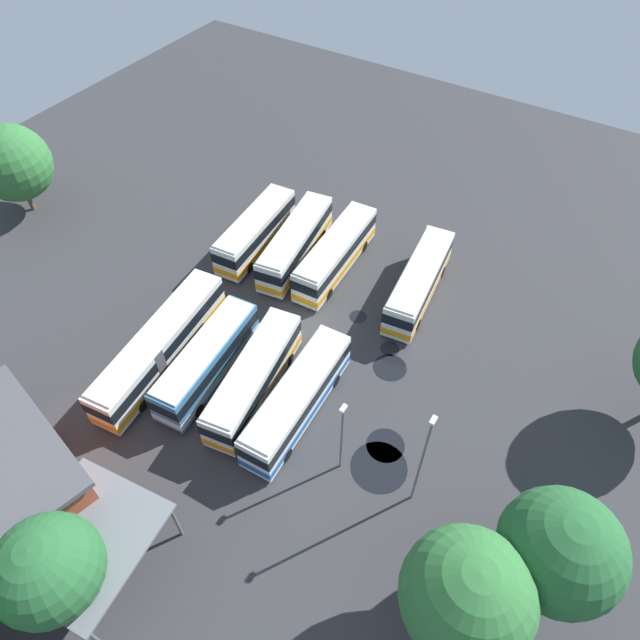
# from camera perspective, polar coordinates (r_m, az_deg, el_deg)

# --- Properties ---
(ground_plane) EXTENTS (92.74, 92.74, 0.00)m
(ground_plane) POSITION_cam_1_polar(r_m,az_deg,el_deg) (46.68, -2.24, -0.59)
(ground_plane) COLOR #333335
(bus_row0_slot1) EXTENTS (11.55, 3.14, 3.54)m
(bus_row0_slot1) POSITION_cam_1_polar(r_m,az_deg,el_deg) (40.11, -2.28, -7.93)
(bus_row0_slot1) COLOR silver
(bus_row0_slot1) RESTS_ON ground_plane
(bus_row0_slot2) EXTENTS (11.39, 4.32, 3.54)m
(bus_row0_slot2) POSITION_cam_1_polar(r_m,az_deg,el_deg) (41.38, -6.68, -5.80)
(bus_row0_slot2) COLOR silver
(bus_row0_slot2) RESTS_ON ground_plane
(bus_row0_slot3) EXTENTS (10.89, 3.60, 3.54)m
(bus_row0_slot3) POSITION_cam_1_polar(r_m,az_deg,el_deg) (42.87, -11.33, -4.01)
(bus_row0_slot3) COLOR teal
(bus_row0_slot3) RESTS_ON ground_plane
(bus_row0_slot4) EXTENTS (14.37, 4.21, 3.54)m
(bus_row0_slot4) POSITION_cam_1_polar(r_m,az_deg,el_deg) (44.55, -15.88, -2.56)
(bus_row0_slot4) COLOR silver
(bus_row0_slot4) RESTS_ON ground_plane
(bus_row1_slot0) EXTENTS (11.43, 3.91, 3.54)m
(bus_row1_slot0) POSITION_cam_1_polar(r_m,az_deg,el_deg) (48.28, 10.00, 3.87)
(bus_row1_slot0) COLOR silver
(bus_row1_slot0) RESTS_ON ground_plane
(bus_row1_slot2) EXTENTS (11.48, 3.22, 3.54)m
(bus_row1_slot2) POSITION_cam_1_polar(r_m,az_deg,el_deg) (50.14, 1.60, 6.77)
(bus_row1_slot2) COLOR silver
(bus_row1_slot2) RESTS_ON ground_plane
(bus_row1_slot3) EXTENTS (11.51, 4.31, 3.54)m
(bus_row1_slot3) POSITION_cam_1_polar(r_m,az_deg,el_deg) (51.26, -2.49, 7.86)
(bus_row1_slot3) COLOR silver
(bus_row1_slot3) RESTS_ON ground_plane
(bus_row1_slot4) EXTENTS (10.76, 3.51, 3.54)m
(bus_row1_slot4) POSITION_cam_1_polar(r_m,az_deg,el_deg) (52.78, -6.53, 8.95)
(bus_row1_slot4) COLOR silver
(bus_row1_slot4) RESTS_ON ground_plane
(depot_building) EXTENTS (9.66, 12.62, 6.38)m
(depot_building) POSITION_cam_1_polar(r_m,az_deg,el_deg) (40.21, -28.93, -14.15)
(depot_building) COLOR #99422D
(depot_building) RESTS_ON ground_plane
(maintenance_shelter) EXTENTS (8.37, 7.65, 4.17)m
(maintenance_shelter) POSITION_cam_1_polar(r_m,az_deg,el_deg) (35.80, -22.66, -19.91)
(maintenance_shelter) COLOR slate
(maintenance_shelter) RESTS_ON ground_plane
(lamp_post_mid_lot) EXTENTS (0.56, 0.28, 7.30)m
(lamp_post_mid_lot) POSITION_cam_1_polar(r_m,az_deg,el_deg) (36.03, 2.22, -11.61)
(lamp_post_mid_lot) COLOR slate
(lamp_post_mid_lot) RESTS_ON ground_plane
(lamp_post_near_entrance) EXTENTS (0.56, 0.28, 9.64)m
(lamp_post_near_entrance) POSITION_cam_1_polar(r_m,az_deg,el_deg) (34.42, 10.31, -13.68)
(lamp_post_near_entrance) COLOR slate
(lamp_post_near_entrance) RESTS_ON ground_plane
(tree_east_edge) EXTENTS (7.23, 7.23, 8.98)m
(tree_east_edge) POSITION_cam_1_polar(r_m,az_deg,el_deg) (62.15, -28.73, 13.77)
(tree_east_edge) COLOR brown
(tree_east_edge) RESTS_ON ground_plane
(tree_north_edge) EXTENTS (5.63, 5.63, 8.60)m
(tree_north_edge) POSITION_cam_1_polar(r_m,az_deg,el_deg) (33.87, -25.81, -21.79)
(tree_north_edge) COLOR brown
(tree_north_edge) RESTS_ON ground_plane
(tree_south_edge) EXTENTS (6.53, 6.53, 9.23)m
(tree_south_edge) POSITION_cam_1_polar(r_m,az_deg,el_deg) (33.41, 23.15, -20.71)
(tree_south_edge) COLOR brown
(tree_south_edge) RESTS_ON ground_plane
(tree_northeast) EXTENTS (6.78, 6.78, 9.11)m
(tree_northeast) POSITION_cam_1_polar(r_m,az_deg,el_deg) (31.51, 14.64, -25.41)
(tree_northeast) COLOR brown
(tree_northeast) RESTS_ON ground_plane
(puddle_back_corner) EXTENTS (1.53, 1.53, 0.01)m
(puddle_back_corner) POSITION_cam_1_polar(r_m,az_deg,el_deg) (45.44, 7.09, -2.90)
(puddle_back_corner) COLOR black
(puddle_back_corner) RESTS_ON ground_plane
(puddle_between_rows) EXTENTS (1.49, 1.49, 0.01)m
(puddle_between_rows) POSITION_cam_1_polar(r_m,az_deg,el_deg) (47.40, 3.88, 0.32)
(puddle_between_rows) COLOR black
(puddle_between_rows) RESTS_ON ground_plane
(puddle_centre_drain) EXTENTS (3.91, 3.91, 0.01)m
(puddle_centre_drain) POSITION_cam_1_polar(r_m,az_deg,el_deg) (39.73, 5.98, -14.60)
(puddle_centre_drain) COLOR black
(puddle_centre_drain) RESTS_ON ground_plane
(puddle_front_lane) EXTENTS (2.64, 2.64, 0.01)m
(puddle_front_lane) POSITION_cam_1_polar(r_m,az_deg,el_deg) (44.28, 7.08, -4.81)
(puddle_front_lane) COLOR black
(puddle_front_lane) RESTS_ON ground_plane
(puddle_near_shelter) EXTENTS (2.71, 2.71, 0.01)m
(puddle_near_shelter) POSITION_cam_1_polar(r_m,az_deg,el_deg) (40.56, 6.64, -12.49)
(puddle_near_shelter) COLOR black
(puddle_near_shelter) RESTS_ON ground_plane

